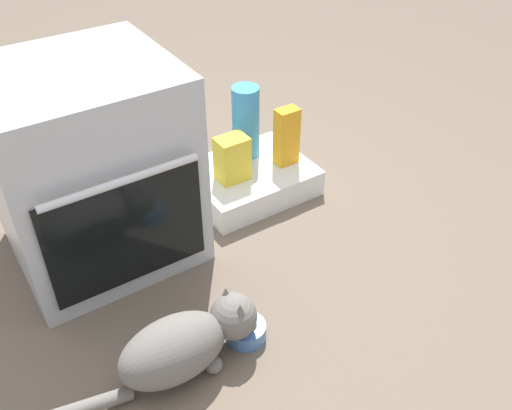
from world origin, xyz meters
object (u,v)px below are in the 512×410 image
object	(u,v)px
snack_bag	(232,159)
cat	(184,344)
water_bottle	(246,122)
soda_can	(198,154)
oven	(91,167)
juice_carton	(287,137)
pantry_cabinet	(249,179)
food_bowl	(246,330)

from	to	relation	value
snack_bag	cat	bearing A→B (deg)	-130.96
water_bottle	soda_can	distance (m)	0.23
snack_bag	oven	bearing A→B (deg)	178.20
juice_carton	water_bottle	bearing A→B (deg)	125.50
water_bottle	soda_can	bearing A→B (deg)	174.42
soda_can	juice_carton	size ratio (longest dim) A/B	0.50
oven	water_bottle	size ratio (longest dim) A/B	2.30
cat	water_bottle	world-z (taller)	water_bottle
pantry_cabinet	soda_can	distance (m)	0.23
pantry_cabinet	cat	xyz separation A→B (m)	(-0.63, -0.64, 0.05)
cat	water_bottle	bearing A→B (deg)	46.98
pantry_cabinet	water_bottle	size ratio (longest dim) A/B	1.59
food_bowl	pantry_cabinet	bearing A→B (deg)	56.65
pantry_cabinet	food_bowl	world-z (taller)	pantry_cabinet
oven	soda_can	size ratio (longest dim) A/B	5.75
oven	soda_can	distance (m)	0.50
water_bottle	food_bowl	bearing A→B (deg)	-122.40
food_bowl	soda_can	world-z (taller)	soda_can
snack_bag	juice_carton	bearing A→B (deg)	-4.85
oven	juice_carton	xyz separation A→B (m)	(0.77, -0.04, -0.11)
juice_carton	soda_can	bearing A→B (deg)	152.54
water_bottle	juice_carton	size ratio (longest dim) A/B	1.25
oven	pantry_cabinet	distance (m)	0.68
water_bottle	snack_bag	xyz separation A→B (m)	(-0.14, -0.12, -0.06)
pantry_cabinet	snack_bag	world-z (taller)	snack_bag
snack_bag	pantry_cabinet	bearing A→B (deg)	14.72
snack_bag	soda_can	bearing A→B (deg)	117.15
cat	juice_carton	size ratio (longest dim) A/B	2.79
oven	water_bottle	bearing A→B (deg)	8.91
cat	pantry_cabinet	bearing A→B (deg)	45.00
oven	snack_bag	size ratio (longest dim) A/B	3.83
oven	pantry_cabinet	xyz separation A→B (m)	(0.62, 0.01, -0.29)
snack_bag	juice_carton	world-z (taller)	juice_carton
pantry_cabinet	juice_carton	size ratio (longest dim) A/B	1.99
water_bottle	pantry_cabinet	bearing A→B (deg)	-115.66
cat	juice_carton	distance (m)	0.98
food_bowl	cat	bearing A→B (deg)	-179.37
soda_can	snack_bag	xyz separation A→B (m)	(0.07, -0.14, 0.03)
cat	food_bowl	bearing A→B (deg)	-0.00
oven	cat	bearing A→B (deg)	-90.49
pantry_cabinet	cat	bearing A→B (deg)	-134.38
water_bottle	oven	bearing A→B (deg)	-171.09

